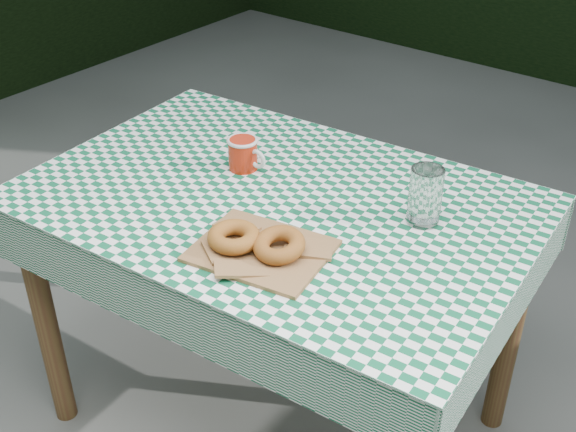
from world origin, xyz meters
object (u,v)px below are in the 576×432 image
object	(u,v)px
table	(277,319)
coffee_mug	(243,154)
paper_bag	(261,250)
drinking_glass	(425,196)

from	to	relation	value
table	coffee_mug	bearing A→B (deg)	154.01
table	paper_bag	size ratio (longest dim) A/B	4.26
table	paper_bag	bearing A→B (deg)	-63.51
coffee_mug	drinking_glass	size ratio (longest dim) A/B	1.09
paper_bag	drinking_glass	world-z (taller)	drinking_glass
table	paper_bag	world-z (taller)	paper_bag
coffee_mug	drinking_glass	distance (m)	0.49
coffee_mug	drinking_glass	bearing A→B (deg)	5.48
table	drinking_glass	size ratio (longest dim) A/B	8.75
paper_bag	coffee_mug	xyz separation A→B (m)	(-0.27, 0.26, 0.03)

